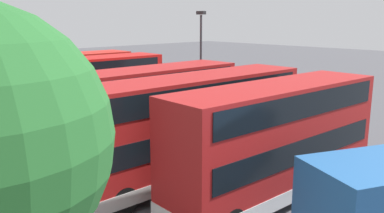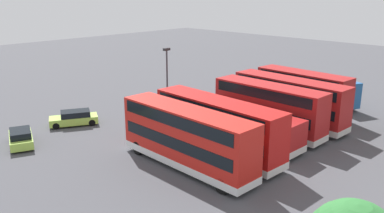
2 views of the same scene
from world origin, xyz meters
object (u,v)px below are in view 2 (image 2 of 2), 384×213
(bus_double_decker_near_end, at_px, (302,92))
(car_hatchback_silver, at_px, (74,118))
(box_truck_blue, at_px, (330,90))
(bus_double_decker_third, at_px, (269,107))
(bus_double_decker_second, at_px, (289,100))
(bus_single_deck_fourth, at_px, (245,125))
(car_small_green, at_px, (21,138))
(waste_bin_yellow, at_px, (166,108))
(bus_double_decker_sixth, at_px, (187,137))
(lamp_post_tall, at_px, (167,80))
(bus_double_decker_fifth, at_px, (217,125))

(bus_double_decker_near_end, distance_m, car_hatchback_silver, 23.51)
(box_truck_blue, height_order, car_hatchback_silver, box_truck_blue)
(bus_double_decker_third, bearing_deg, box_truck_blue, -178.63)
(bus_double_decker_second, bearing_deg, bus_double_decker_near_end, -168.91)
(bus_double_decker_third, relative_size, bus_single_deck_fourth, 1.03)
(bus_double_decker_third, xyz_separation_m, box_truck_blue, (-12.79, -0.30, -0.74))
(bus_single_deck_fourth, bearing_deg, car_small_green, -43.26)
(bus_double_decker_second, height_order, waste_bin_yellow, bus_double_decker_second)
(bus_double_decker_sixth, height_order, waste_bin_yellow, bus_double_decker_sixth)
(bus_double_decker_third, height_order, lamp_post_tall, lamp_post_tall)
(bus_double_decker_second, relative_size, bus_double_decker_third, 1.09)
(bus_single_deck_fourth, relative_size, car_hatchback_silver, 2.19)
(bus_double_decker_near_end, distance_m, bus_double_decker_third, 7.41)
(bus_double_decker_second, relative_size, car_hatchback_silver, 2.44)
(bus_double_decker_third, height_order, car_hatchback_silver, bus_double_decker_third)
(bus_double_decker_fifth, distance_m, box_truck_blue, 19.95)
(car_hatchback_silver, height_order, car_small_green, same)
(bus_double_decker_second, distance_m, box_truck_blue, 9.25)
(bus_double_decker_second, bearing_deg, bus_double_decker_sixth, 0.21)
(lamp_post_tall, bearing_deg, bus_double_decker_fifth, 73.63)
(bus_double_decker_third, height_order, car_small_green, bus_double_decker_third)
(bus_double_decker_near_end, xyz_separation_m, car_small_green, (24.78, -12.37, -1.75))
(car_hatchback_silver, bearing_deg, bus_double_decker_near_end, 143.32)
(bus_single_deck_fourth, height_order, box_truck_blue, box_truck_blue)
(bus_double_decker_sixth, xyz_separation_m, waste_bin_yellow, (-8.30, -11.50, -1.98))
(bus_double_decker_third, bearing_deg, waste_bin_yellow, -78.67)
(bus_double_decker_fifth, bearing_deg, bus_single_deck_fourth, 179.72)
(car_small_green, bearing_deg, car_hatchback_silver, -164.75)
(bus_double_decker_near_end, relative_size, box_truck_blue, 1.31)
(box_truck_blue, relative_size, waste_bin_yellow, 8.28)
(car_small_green, height_order, lamp_post_tall, lamp_post_tall)
(bus_single_deck_fourth, distance_m, waste_bin_yellow, 11.60)
(waste_bin_yellow, bearing_deg, box_truck_blue, 143.50)
(bus_double_decker_second, xyz_separation_m, bus_double_decker_sixth, (14.17, 0.05, 0.00))
(bus_double_decker_fifth, bearing_deg, lamp_post_tall, -106.37)
(bus_single_deck_fourth, bearing_deg, bus_double_decker_second, -179.74)
(bus_double_decker_second, bearing_deg, waste_bin_yellow, -62.87)
(car_small_green, bearing_deg, waste_bin_yellow, 173.70)
(lamp_post_tall, xyz_separation_m, waste_bin_yellow, (-2.30, -2.79, -3.94))
(bus_double_decker_sixth, xyz_separation_m, box_truck_blue, (-23.39, -0.34, -0.74))
(bus_double_decker_sixth, distance_m, box_truck_blue, 23.40)
(bus_double_decker_near_end, distance_m, lamp_post_tall, 14.49)
(bus_double_decker_near_end, height_order, lamp_post_tall, lamp_post_tall)
(bus_double_decker_third, height_order, bus_single_deck_fourth, bus_double_decker_third)
(bus_double_decker_third, height_order, box_truck_blue, bus_double_decker_third)
(bus_double_decker_near_end, height_order, waste_bin_yellow, bus_double_decker_near_end)
(bus_double_decker_fifth, height_order, waste_bin_yellow, bus_double_decker_fifth)
(bus_double_decker_second, height_order, box_truck_blue, bus_double_decker_second)
(bus_single_deck_fourth, bearing_deg, lamp_post_tall, -82.36)
(bus_double_decker_third, xyz_separation_m, car_hatchback_silver, (11.43, -14.77, -1.75))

